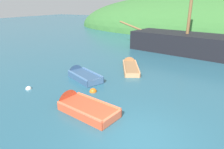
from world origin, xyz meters
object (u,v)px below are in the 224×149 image
Objects in this scene: buoy_white at (29,89)px; rowboat_far at (79,107)px; rowboat_outer_right at (130,66)px; buoy_orange at (93,92)px; sailing_ship at (221,50)px; rowboat_outer_left at (81,76)px.

rowboat_far is at bearing -5.54° from buoy_white.
buoy_orange is (0.13, -4.90, -0.08)m from rowboat_outer_right.
sailing_ship is 5.84× the size of rowboat_outer_left.
sailing_ship is 15.41m from buoy_white.
sailing_ship reaches higher than buoy_white.
rowboat_outer_right is 1.22× the size of rowboat_outer_left.
buoy_white is (-8.69, -12.71, -0.65)m from sailing_ship.
rowboat_far reaches higher than buoy_white.
buoy_white is (-1.38, -2.88, -0.13)m from rowboat_outer_left.
buoy_orange is at bearing 73.07° from sailing_ship.
rowboat_outer_right is at bearing 57.60° from sailing_ship.
rowboat_outer_right is 6.77m from rowboat_far.
buoy_orange is at bearing 165.66° from rowboat_outer_left.
rowboat_outer_left is 8.11× the size of buoy_orange.
rowboat_outer_right reaches higher than buoy_orange.
sailing_ship is at bearing -104.12° from rowboat_outer_left.
rowboat_outer_left is (-1.76, -3.49, 0.05)m from rowboat_outer_right.
rowboat_outer_right is 3.91m from rowboat_outer_left.
rowboat_outer_left is at bearing 64.38° from buoy_white.
rowboat_outer_right is at bearing 91.55° from buoy_orange.
buoy_orange is (-5.41, -11.24, -0.65)m from sailing_ship.
sailing_ship is 5.48× the size of rowboat_far.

